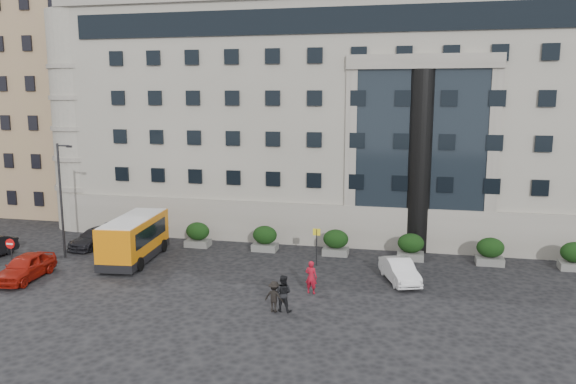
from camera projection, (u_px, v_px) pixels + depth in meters
The scene contains 23 objects.
ground at pixel (212, 284), 33.77m from camera, with size 120.00×120.00×0.00m, color black.
civic_building at pixel (354, 119), 52.08m from camera, with size 44.00×24.00×18.00m, color gray.
entrance_column at pixel (420, 162), 39.97m from camera, with size 1.80×1.80×13.00m, color black.
apartment_near at pixel (54, 107), 56.48m from camera, with size 14.00×14.00×20.00m, color #998059.
apartment_far at pixel (118, 97), 74.26m from camera, with size 13.00×13.00×22.00m, color #7D6749.
hedge_a at pixel (198, 234), 41.98m from camera, with size 1.80×1.26×1.84m.
hedge_b at pixel (265, 238), 40.85m from camera, with size 1.80×1.26×1.84m.
hedge_c at pixel (336, 242), 39.73m from camera, with size 1.80×1.26×1.84m.
hedge_d at pixel (411, 246), 38.60m from camera, with size 1.80×1.26×1.84m.
hedge_e at pixel (490, 251), 37.48m from camera, with size 1.80×1.26×1.84m.
hedge_f at pixel (575, 256), 36.36m from camera, with size 1.80×1.26×1.84m.
street_lamp at pixel (62, 196), 38.49m from camera, with size 1.16×0.18×8.00m.
bus_stop_sign at pixel (317, 240), 37.09m from camera, with size 0.50×0.08×2.52m.
no_entry_sign at pixel (11, 249), 35.30m from camera, with size 0.64×0.16×2.32m.
minibus at pixel (134, 237), 38.34m from camera, with size 3.25×7.35×2.98m.
red_truck at pixel (122, 198), 54.66m from camera, with size 2.79×4.85×2.46m.
parked_car_a at pixel (25, 267), 34.47m from camera, with size 1.87×4.65×1.58m, color #9B150B.
parked_car_c at pixel (95, 237), 42.01m from camera, with size 1.92×4.72×1.37m, color black.
parked_car_d at pixel (88, 214), 50.53m from camera, with size 2.04×4.43×1.23m, color black.
white_taxi at pixel (400, 270), 34.09m from camera, with size 1.47×4.23×1.39m, color silver.
pedestrian_a at pixel (311, 277), 32.01m from camera, with size 0.70×0.46×1.92m, color #A31021.
pedestrian_b at pixel (283, 293), 29.37m from camera, with size 0.96×0.75×1.97m, color black.
pedestrian_c at pixel (274, 297), 29.32m from camera, with size 1.07×0.61×1.65m, color black.
Camera 1 is at (11.55, -30.54, 11.23)m, focal length 35.00 mm.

